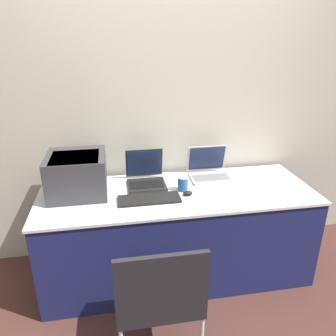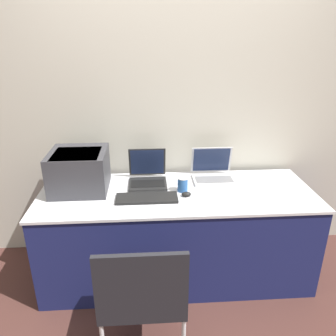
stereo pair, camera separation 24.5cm
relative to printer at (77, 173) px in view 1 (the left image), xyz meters
The scene contains 10 objects.
ground_plane 1.26m from the printer, 32.36° to the right, with size 14.00×14.00×0.00m, color #472823.
wall_back 0.90m from the printer, 26.00° to the left, with size 8.00×0.05×2.60m.
table 0.92m from the printer, ahead, with size 2.08×0.76×0.75m.
printer is the anchor object (origin of this frame).
laptop_left 0.53m from the printer, ahead, with size 0.30×0.30×0.26m.
laptop_right 1.07m from the printer, ahead, with size 0.34×0.29×0.25m.
external_keyboard 0.57m from the printer, 22.41° to the right, with size 0.45×0.16×0.02m.
coffee_cup 0.79m from the printer, ahead, with size 0.08×0.08×0.11m.
mouse 0.83m from the printer, 12.82° to the right, with size 0.07×0.05×0.04m.
chair 1.08m from the printer, 62.08° to the right, with size 0.48×0.44×0.87m.
Camera 1 is at (-0.46, -1.83, 1.85)m, focal length 35.00 mm.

